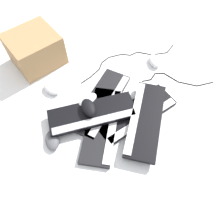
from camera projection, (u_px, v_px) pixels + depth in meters
ground_plane at (119, 112)px, 1.16m from camera, size 3.20×3.20×0.00m
keyboard_0 at (136, 114)px, 1.14m from camera, size 0.45×0.37×0.03m
keyboard_1 at (102, 102)px, 1.18m from camera, size 0.33×0.46×0.03m
keyboard_2 at (103, 124)px, 1.11m from camera, size 0.22×0.46×0.03m
keyboard_3 at (92, 114)px, 1.11m from camera, size 0.46×0.26×0.03m
keyboard_4 at (145, 119)px, 1.09m from camera, size 0.25×0.46×0.03m
mouse_0 at (154, 61)px, 1.33m from camera, size 0.08×0.12×0.04m
mouse_1 at (88, 100)px, 1.15m from camera, size 0.13×0.12×0.04m
mouse_2 at (89, 107)px, 1.09m from camera, size 0.10×0.13×0.04m
mouse_3 at (52, 89)px, 1.22m from camera, size 0.13×0.12×0.04m
mouse_4 at (52, 140)px, 1.06m from camera, size 0.09×0.12×0.04m
cable_0 at (176, 80)px, 1.28m from camera, size 0.42×0.11×0.01m
cable_1 at (127, 59)px, 1.36m from camera, size 0.59×0.32×0.01m
cardboard_box at (35, 49)px, 1.28m from camera, size 0.37×0.37×0.19m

